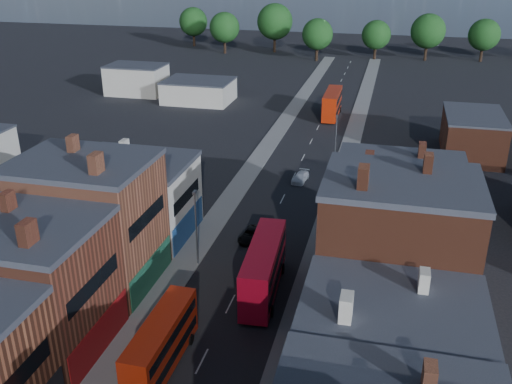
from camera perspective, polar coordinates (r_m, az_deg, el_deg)
The scene contains 10 objects.
pavement_west at distance 76.34m, azimuth -1.82°, elevation 0.41°, with size 3.00×200.00×0.12m, color gray.
pavement_east at distance 74.15m, azimuth 7.90°, elevation -0.54°, with size 3.00×200.00×0.12m, color gray.
lamp_post_2 at distance 56.74m, azimuth -6.02°, elevation -3.08°, with size 0.25×0.70×8.12m.
lamp_post_3 at distance 81.93m, azimuth 7.98°, elevation 5.29°, with size 0.25×0.70×8.12m.
bus_0 at distance 45.17m, azimuth -9.45°, elevation -14.67°, with size 2.55×9.81×4.23m.
bus_1 at distance 52.94m, azimuth 0.77°, elevation -7.56°, with size 3.43×11.56×4.93m.
bus_2 at distance 109.19m, azimuth 7.62°, elevation 8.78°, with size 3.00×11.39×4.90m.
car_2 at distance 63.04m, azimuth -0.47°, elevation -4.27°, with size 2.00×4.34×1.21m, color black.
car_3 at distance 78.63m, azimuth 4.46°, elevation 1.48°, with size 1.68×4.14×1.20m, color white.
ped_3 at distance 45.90m, azimuth 3.27°, elevation -15.66°, with size 1.04×0.47×1.78m, color #5A544D.
Camera 1 is at (12.63, -17.59, 29.94)m, focal length 40.00 mm.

